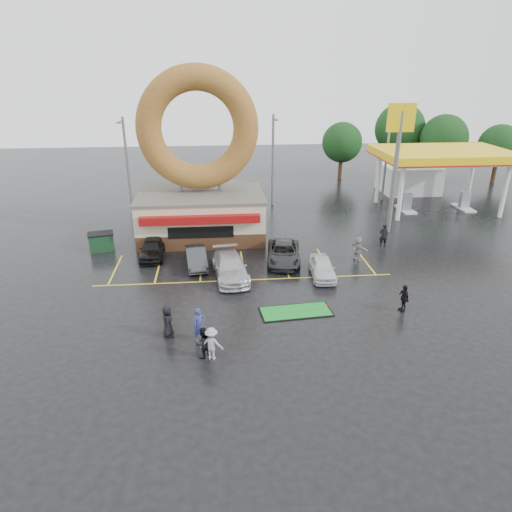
{
  "coord_description": "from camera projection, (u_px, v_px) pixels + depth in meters",
  "views": [
    {
      "loc": [
        -1.78,
        -24.08,
        13.22
      ],
      "look_at": [
        0.62,
        2.25,
        2.2
      ],
      "focal_mm": 32.0,
      "sensor_mm": 36.0,
      "label": 1
    }
  ],
  "objects": [
    {
      "name": "dumpster",
      "position": [
        102.0,
        242.0,
        35.28
      ],
      "size": [
        2.03,
        1.58,
        1.3
      ],
      "primitive_type": "cube",
      "rotation": [
        0.0,
        0.0,
        0.23
      ],
      "color": "#183E22",
      "rests_on": "ground"
    },
    {
      "name": "car_white",
      "position": [
        322.0,
        268.0,
        30.78
      ],
      "size": [
        1.81,
        3.95,
        1.31
      ],
      "primitive_type": "imported",
      "rotation": [
        0.0,
        0.0,
        -0.07
      ],
      "color": "silver",
      "rests_on": "ground"
    },
    {
      "name": "person_blackjkt",
      "position": [
        203.0,
        343.0,
        22.11
      ],
      "size": [
        1.0,
        1.0,
        1.64
      ],
      "primitive_type": "imported",
      "rotation": [
        0.0,
        0.0,
        3.93
      ],
      "color": "black",
      "rests_on": "ground"
    },
    {
      "name": "car_grey",
      "position": [
        284.0,
        253.0,
        33.09
      ],
      "size": [
        3.0,
        5.31,
        1.4
      ],
      "primitive_type": "imported",
      "rotation": [
        0.0,
        0.0,
        -0.14
      ],
      "color": "#292A2C",
      "rests_on": "ground"
    },
    {
      "name": "tree_far_a",
      "position": [
        444.0,
        138.0,
        55.13
      ],
      "size": [
        5.6,
        5.6,
        8.0
      ],
      "color": "#332114",
      "rests_on": "ground"
    },
    {
      "name": "person_hoodie",
      "position": [
        212.0,
        344.0,
        21.96
      ],
      "size": [
        1.24,
        0.9,
        1.72
      ],
      "primitive_type": "imported",
      "rotation": [
        0.0,
        0.0,
        2.89
      ],
      "color": "#969699",
      "rests_on": "ground"
    },
    {
      "name": "tree_far_d",
      "position": [
        342.0,
        143.0,
        56.22
      ],
      "size": [
        4.9,
        4.9,
        7.0
      ],
      "color": "#332114",
      "rests_on": "ground"
    },
    {
      "name": "person_cameraman",
      "position": [
        404.0,
        298.0,
        26.39
      ],
      "size": [
        0.51,
        1.01,
        1.65
      ],
      "primitive_type": "imported",
      "rotation": [
        0.0,
        0.0,
        -1.45
      ],
      "color": "black",
      "rests_on": "ground"
    },
    {
      "name": "streetlight_mid",
      "position": [
        273.0,
        159.0,
        45.09
      ],
      "size": [
        0.4,
        2.21,
        9.0
      ],
      "color": "slate",
      "rests_on": "ground"
    },
    {
      "name": "shell_sign",
      "position": [
        398.0,
        145.0,
        36.65
      ],
      "size": [
        2.2,
        0.36,
        10.6
      ],
      "color": "slate",
      "rests_on": "ground"
    },
    {
      "name": "car_black",
      "position": [
        152.0,
        248.0,
        33.9
      ],
      "size": [
        1.71,
        4.2,
        1.43
      ],
      "primitive_type": "imported",
      "rotation": [
        0.0,
        0.0,
        0.0
      ],
      "color": "black",
      "rests_on": "ground"
    },
    {
      "name": "gas_station",
      "position": [
        427.0,
        166.0,
        46.87
      ],
      "size": [
        12.3,
        13.65,
        5.9
      ],
      "color": "silver",
      "rests_on": "ground"
    },
    {
      "name": "ground",
      "position": [
        249.0,
        304.0,
        27.37
      ],
      "size": [
        120.0,
        120.0,
        0.0
      ],
      "primitive_type": "plane",
      "color": "black",
      "rests_on": "ground"
    },
    {
      "name": "person_bystander",
      "position": [
        168.0,
        321.0,
        23.89
      ],
      "size": [
        0.62,
        0.89,
        1.75
      ],
      "primitive_type": "imported",
      "rotation": [
        0.0,
        0.0,
        1.65
      ],
      "color": "black",
      "rests_on": "ground"
    },
    {
      "name": "tree_far_c",
      "position": [
        400.0,
        129.0,
        58.22
      ],
      "size": [
        6.3,
        6.3,
        9.0
      ],
      "color": "#332114",
      "rests_on": "ground"
    },
    {
      "name": "person_blue",
      "position": [
        199.0,
        325.0,
        23.43
      ],
      "size": [
        0.81,
        0.72,
        1.87
      ],
      "primitive_type": "imported",
      "rotation": [
        0.0,
        0.0,
        0.49
      ],
      "color": "navy",
      "rests_on": "ground"
    },
    {
      "name": "streetlight_right",
      "position": [
        387.0,
        155.0,
        47.02
      ],
      "size": [
        0.4,
        2.21,
        9.0
      ],
      "color": "slate",
      "rests_on": "ground"
    },
    {
      "name": "person_walker_near",
      "position": [
        358.0,
        249.0,
        33.31
      ],
      "size": [
        1.16,
        1.75,
        1.81
      ],
      "primitive_type": "imported",
      "rotation": [
        0.0,
        0.0,
        1.98
      ],
      "color": "gray",
      "rests_on": "ground"
    },
    {
      "name": "car_silver",
      "position": [
        230.0,
        267.0,
        30.61
      ],
      "size": [
        2.65,
        5.37,
        1.5
      ],
      "primitive_type": "imported",
      "rotation": [
        0.0,
        0.0,
        0.11
      ],
      "color": "#B5B6BB",
      "rests_on": "ground"
    },
    {
      "name": "streetlight_left",
      "position": [
        127.0,
        163.0,
        43.0
      ],
      "size": [
        0.4,
        2.21,
        9.0
      ],
      "color": "slate",
      "rests_on": "ground"
    },
    {
      "name": "donut_shop",
      "position": [
        200.0,
        182.0,
        37.33
      ],
      "size": [
        10.2,
        8.7,
        13.5
      ],
      "color": "#472B19",
      "rests_on": "ground"
    },
    {
      "name": "car_dgrey",
      "position": [
        196.0,
        258.0,
        32.4
      ],
      "size": [
        1.82,
        4.07,
        1.3
      ],
      "primitive_type": "imported",
      "rotation": [
        0.0,
        0.0,
        0.11
      ],
      "color": "#323235",
      "rests_on": "ground"
    },
    {
      "name": "person_walker_far",
      "position": [
        384.0,
        235.0,
        35.85
      ],
      "size": [
        0.73,
        0.52,
        1.86
      ],
      "primitive_type": "imported",
      "rotation": [
        0.0,
        0.0,
        3.02
      ],
      "color": "black",
      "rests_on": "ground"
    },
    {
      "name": "putting_green",
      "position": [
        296.0,
        312.0,
        26.51
      ],
      "size": [
        4.31,
        2.17,
        0.52
      ],
      "color": "black",
      "rests_on": "ground"
    },
    {
      "name": "tree_far_b",
      "position": [
        499.0,
        146.0,
        54.05
      ],
      "size": [
        4.9,
        4.9,
        7.0
      ],
      "color": "#332114",
      "rests_on": "ground"
    }
  ]
}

